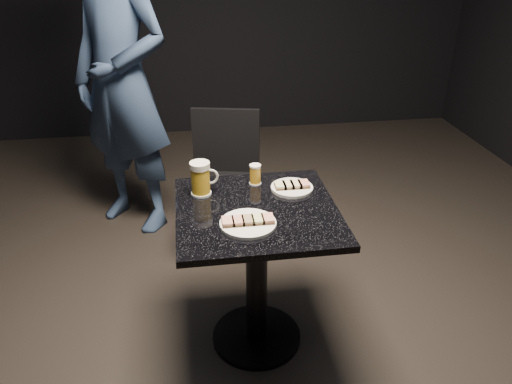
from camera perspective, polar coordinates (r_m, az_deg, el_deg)
floor at (r=2.62m, az=0.07°, el=-16.31°), size 6.00×6.00×0.00m
plate_large at (r=2.04m, az=-0.92°, el=-3.63°), size 0.23×0.23×0.01m
plate_small at (r=2.33m, az=4.12°, el=0.47°), size 0.20×0.20×0.01m
patron at (r=3.28m, az=-15.06°, el=11.99°), size 0.86×0.81×1.96m
table at (r=2.29m, az=0.07°, el=-7.15°), size 0.70×0.70×0.75m
beer_mug at (r=2.26m, az=-6.31°, el=1.57°), size 0.13×0.09×0.16m
beer_tumbler at (r=2.35m, az=-0.09°, el=2.02°), size 0.06×0.06×0.10m
chair at (r=3.05m, az=-3.63°, el=2.04°), size 0.49×0.49×0.88m
canapes_on_plate_large at (r=2.03m, az=-0.93°, el=-3.24°), size 0.21×0.07×0.02m
canapes_on_plate_small at (r=2.32m, az=4.14°, el=0.83°), size 0.16×0.07×0.02m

